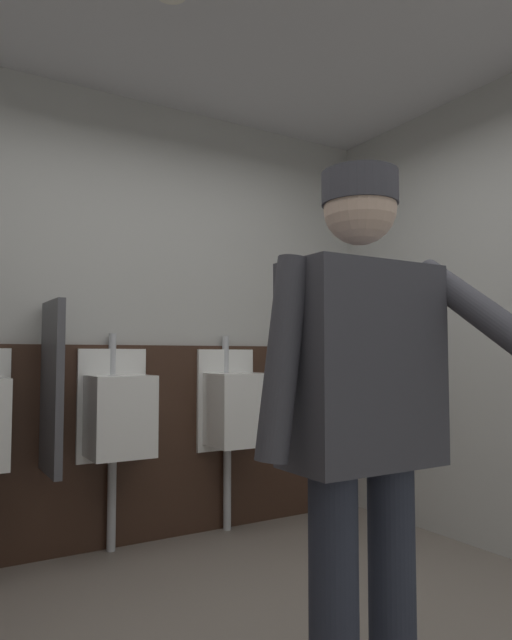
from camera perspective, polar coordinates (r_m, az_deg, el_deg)
wall_back at (r=3.56m, az=-12.63°, el=0.35°), size 4.00×0.12×2.70m
wainscot_band_back at (r=3.52m, az=-12.40°, el=-12.10°), size 3.40×0.03×1.17m
urinal_middle at (r=3.32m, az=-13.81°, el=-9.29°), size 0.40×0.34×1.24m
urinal_right at (r=3.61m, az=-2.23°, el=-8.91°), size 0.40×0.34×1.24m
privacy_divider_panel at (r=3.14m, az=-19.95°, el=-6.35°), size 0.04×0.40×0.90m
person at (r=1.69m, az=10.82°, el=-8.14°), size 0.68×0.60×1.66m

